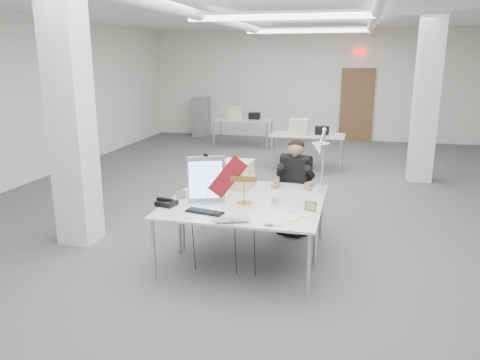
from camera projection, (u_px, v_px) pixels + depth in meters
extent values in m
cube|color=#4C4B4E|center=(275.00, 209.00, 7.69)|extent=(10.00, 14.00, 0.02)
cube|color=white|center=(279.00, 0.00, 6.87)|extent=(10.00, 14.00, 0.02)
cube|color=white|center=(316.00, 85.00, 13.86)|extent=(10.00, 0.02, 3.20)
cube|color=white|center=(3.00, 103.00, 8.45)|extent=(0.02, 14.00, 3.20)
cube|color=white|center=(72.00, 122.00, 5.94)|extent=(0.45, 0.45, 3.20)
cube|color=white|center=(426.00, 100.00, 9.04)|extent=(0.45, 0.45, 3.20)
cube|color=brown|center=(357.00, 105.00, 13.65)|extent=(0.95, 0.08, 2.10)
cube|color=red|center=(360.00, 52.00, 13.23)|extent=(0.32, 0.06, 0.16)
cylinder|color=silver|center=(202.00, 16.00, 7.20)|extent=(0.16, 13.60, 0.16)
cylinder|color=silver|center=(377.00, 12.00, 6.59)|extent=(0.16, 13.60, 0.16)
cube|color=white|center=(278.00, 17.00, 6.93)|extent=(2.80, 0.14, 0.08)
cube|color=white|center=(307.00, 31.00, 10.68)|extent=(2.80, 0.14, 0.08)
cube|color=silver|center=(237.00, 213.00, 5.15)|extent=(1.80, 0.90, 0.02)
cube|color=silver|center=(254.00, 191.00, 6.00)|extent=(1.80, 0.90, 0.02)
cube|color=silver|center=(308.00, 135.00, 10.27)|extent=(1.60, 0.80, 0.02)
cube|color=silver|center=(243.00, 120.00, 12.80)|extent=(1.60, 0.80, 0.02)
cube|color=gray|center=(201.00, 117.00, 14.59)|extent=(0.45, 0.55, 1.20)
cube|color=#ADADB2|center=(206.00, 179.00, 5.43)|extent=(0.43, 0.20, 0.55)
cube|color=maroon|center=(228.00, 177.00, 5.32)|extent=(0.43, 0.20, 0.50)
cube|color=black|center=(205.00, 212.00, 5.11)|extent=(0.44, 0.22, 0.02)
imported|color=#BBBBC0|center=(232.00, 222.00, 4.78)|extent=(0.41, 0.34, 0.03)
ellipsoid|color=#A5A5A9|center=(268.00, 224.00, 4.72)|extent=(0.11, 0.09, 0.04)
cube|color=black|center=(167.00, 203.00, 5.36)|extent=(0.24, 0.23, 0.05)
cube|color=#AA9249|center=(181.00, 195.00, 5.62)|extent=(0.12, 0.09, 0.10)
cube|color=#9B6F43|center=(311.00, 206.00, 5.17)|extent=(0.14, 0.07, 0.11)
cylinder|color=silver|center=(275.00, 200.00, 5.40)|extent=(0.09, 0.05, 0.09)
cube|color=silver|center=(277.00, 221.00, 4.86)|extent=(0.25, 0.33, 0.01)
cube|color=#FDF797|center=(290.00, 217.00, 4.95)|extent=(0.21, 0.26, 0.01)
cube|color=silver|center=(307.00, 215.00, 5.04)|extent=(0.19, 0.13, 0.01)
cube|color=beige|center=(238.00, 174.00, 6.07)|extent=(0.38, 0.37, 0.35)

